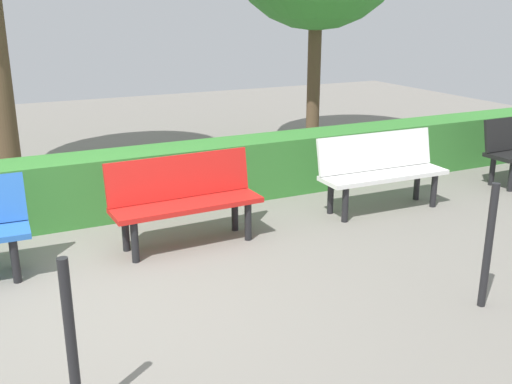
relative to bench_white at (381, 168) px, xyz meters
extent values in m
plane|color=gray|center=(3.29, 0.75, -0.48)|extent=(21.26, 21.26, 0.00)
cylinder|color=black|center=(-1.89, 0.20, -0.29)|extent=(0.07, 0.07, 0.39)
cylinder|color=black|center=(-1.89, -0.10, -0.29)|extent=(0.07, 0.07, 0.39)
cube|color=white|center=(0.00, 0.07, -0.07)|extent=(1.52, 0.46, 0.05)
cube|color=white|center=(0.00, -0.12, 0.17)|extent=(1.51, 0.17, 0.42)
cylinder|color=black|center=(-0.60, 0.24, -0.29)|extent=(0.07, 0.07, 0.39)
cylinder|color=black|center=(-0.61, -0.06, -0.29)|extent=(0.07, 0.07, 0.39)
cylinder|color=black|center=(0.61, 0.21, -0.29)|extent=(0.07, 0.07, 0.39)
cylinder|color=black|center=(0.60, -0.09, -0.29)|extent=(0.07, 0.07, 0.39)
cube|color=red|center=(2.35, 0.09, -0.07)|extent=(1.46, 0.47, 0.05)
cube|color=red|center=(2.36, -0.10, 0.17)|extent=(1.45, 0.15, 0.42)
cylinder|color=black|center=(1.77, 0.22, -0.29)|extent=(0.07, 0.07, 0.39)
cylinder|color=black|center=(1.78, -0.08, -0.29)|extent=(0.07, 0.07, 0.39)
cylinder|color=black|center=(2.92, 0.26, -0.29)|extent=(0.07, 0.07, 0.39)
cylinder|color=black|center=(2.93, -0.04, -0.29)|extent=(0.07, 0.07, 0.39)
cylinder|color=black|center=(3.93, 0.22, -0.29)|extent=(0.07, 0.07, 0.39)
cylinder|color=black|center=(3.92, -0.08, -0.29)|extent=(0.07, 0.07, 0.39)
cube|color=#387F33|center=(2.24, -1.10, -0.13)|extent=(17.26, 0.57, 0.70)
cylinder|color=brown|center=(-0.73, -2.70, 0.73)|extent=(0.20, 0.20, 2.43)
cylinder|color=black|center=(0.71, 2.25, 0.02)|extent=(0.06, 0.06, 1.00)
cylinder|color=black|center=(3.79, 2.25, 0.02)|extent=(0.06, 0.06, 1.00)
camera|label=1|loc=(4.12, 5.22, 1.77)|focal=41.67mm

